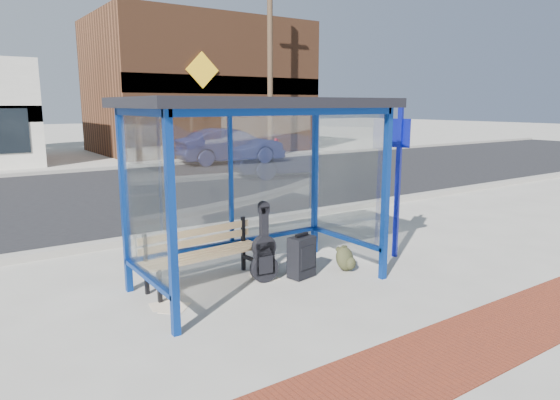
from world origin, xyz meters
TOP-DOWN VIEW (x-y plane):
  - ground at (0.00, 0.00)m, footprint 120.00×120.00m
  - brick_paver_strip at (0.00, -2.60)m, footprint 60.00×1.00m
  - curb_near at (0.00, 2.90)m, footprint 60.00×0.25m
  - street_asphalt at (0.00, 8.00)m, footprint 60.00×10.00m
  - curb_far at (0.00, 13.10)m, footprint 60.00×0.25m
  - far_sidewalk at (0.00, 15.00)m, footprint 60.00×4.00m
  - bus_shelter at (0.00, 0.07)m, footprint 3.30×1.80m
  - storefront_brown at (8.00, 18.49)m, footprint 10.00×7.08m
  - tree_right at (12.50, 22.00)m, footprint 3.60×3.60m
  - utility_pole_east at (9.00, 13.40)m, footprint 1.60×0.24m
  - bench at (-0.60, 0.46)m, footprint 1.68×0.53m
  - guitar_bag at (0.10, 0.06)m, footprint 0.39×0.16m
  - suitcase at (0.62, -0.09)m, footprint 0.40×0.30m
  - backpack at (1.30, -0.22)m, footprint 0.34×0.32m
  - sign_post at (2.41, -0.14)m, footprint 0.14×0.28m
  - newspaper_a at (-1.30, 0.04)m, footprint 0.38×0.32m
  - newspaper_b at (-1.24, -0.10)m, footprint 0.44×0.44m
  - newspaper_c at (0.20, 0.21)m, footprint 0.34×0.42m
  - parked_car at (6.39, 12.34)m, footprint 4.38×1.94m
  - fire_hydrant at (9.80, 14.10)m, footprint 0.35×0.23m

SIDE VIEW (x-z plane):
  - ground at x=0.00m, z-range 0.00..0.00m
  - street_asphalt at x=0.00m, z-range 0.00..0.00m
  - newspaper_a at x=-1.30m, z-range 0.00..0.01m
  - newspaper_b at x=-1.24m, z-range 0.00..0.01m
  - newspaper_c at x=0.20m, z-range 0.00..0.01m
  - far_sidewalk at x=0.00m, z-range 0.00..0.01m
  - brick_paver_strip at x=0.00m, z-range 0.00..0.01m
  - curb_near at x=0.00m, z-range 0.00..0.12m
  - curb_far at x=0.00m, z-range 0.00..0.12m
  - backpack at x=1.30m, z-range -0.01..0.35m
  - suitcase at x=0.62m, z-range -0.02..0.60m
  - guitar_bag at x=0.10m, z-range -0.14..0.90m
  - fire_hydrant at x=9.80m, z-range 0.03..0.81m
  - bench at x=-0.60m, z-range 0.05..0.83m
  - parked_car at x=6.39m, z-range 0.00..1.40m
  - sign_post at x=2.41m, z-range 0.14..2.44m
  - bus_shelter at x=0.00m, z-range 0.86..3.28m
  - storefront_brown at x=8.00m, z-range 0.00..6.40m
  - utility_pole_east at x=9.00m, z-range 0.11..8.11m
  - tree_right at x=12.50m, z-range 1.94..8.97m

